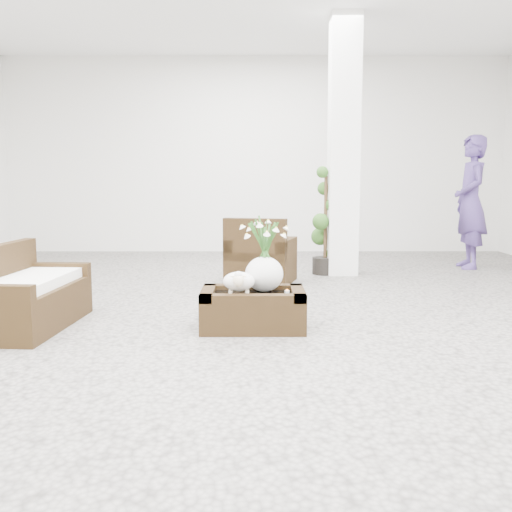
{
  "coord_description": "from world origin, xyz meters",
  "views": [
    {
      "loc": [
        -0.01,
        -5.41,
        1.29
      ],
      "look_at": [
        0.0,
        -0.1,
        0.62
      ],
      "focal_mm": 41.77,
      "sensor_mm": 36.0,
      "label": 1
    }
  ],
  "objects_px": {
    "loveseat": "(29,287)",
    "topiary": "(325,222)",
    "armchair": "(261,250)",
    "coffee_table": "(253,311)"
  },
  "relations": [
    {
      "from": "loveseat",
      "to": "topiary",
      "type": "height_order",
      "value": "topiary"
    },
    {
      "from": "armchair",
      "to": "topiary",
      "type": "height_order",
      "value": "topiary"
    },
    {
      "from": "armchair",
      "to": "loveseat",
      "type": "height_order",
      "value": "armchair"
    },
    {
      "from": "armchair",
      "to": "coffee_table",
      "type": "bearing_deg",
      "value": 102.85
    },
    {
      "from": "coffee_table",
      "to": "loveseat",
      "type": "height_order",
      "value": "loveseat"
    },
    {
      "from": "coffee_table",
      "to": "topiary",
      "type": "height_order",
      "value": "topiary"
    },
    {
      "from": "loveseat",
      "to": "topiary",
      "type": "xyz_separation_m",
      "value": [
        2.97,
        3.06,
        0.36
      ]
    },
    {
      "from": "loveseat",
      "to": "armchair",
      "type": "bearing_deg",
      "value": -37.31
    },
    {
      "from": "coffee_table",
      "to": "armchair",
      "type": "height_order",
      "value": "armchair"
    },
    {
      "from": "armchair",
      "to": "topiary",
      "type": "distance_m",
      "value": 1.16
    }
  ]
}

